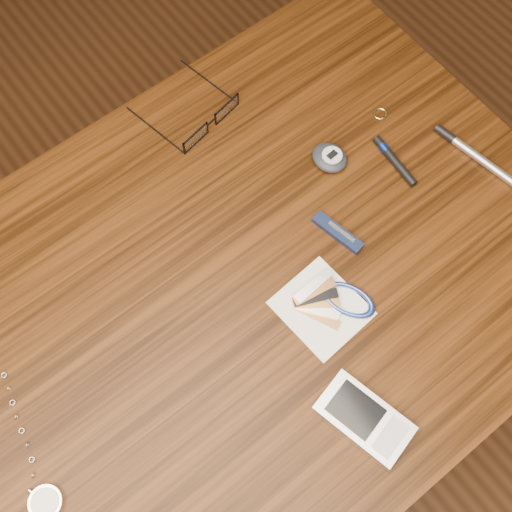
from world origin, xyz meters
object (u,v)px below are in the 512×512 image
object	(u,v)px
desk	(232,316)
pocket_watch	(42,495)
silver_pen	(471,153)
pedometer	(330,158)
pda_phone	(364,418)
eyeglasses	(208,121)
pocket_knife	(338,233)
notepad_keys	(333,303)

from	to	relation	value
desk	pocket_watch	size ratio (longest dim) A/B	3.41
silver_pen	pedometer	bearing A→B (deg)	145.03
desk	pda_phone	bearing A→B (deg)	-82.06
pocket_watch	silver_pen	xyz separation A→B (m)	(0.75, 0.02, 0.00)
desk	eyeglasses	distance (m)	0.30
pocket_knife	notepad_keys	bearing A→B (deg)	-133.83
pedometer	eyeglasses	bearing A→B (deg)	123.21
pda_phone	pocket_watch	bearing A→B (deg)	154.89
notepad_keys	pocket_knife	bearing A→B (deg)	46.17
desk	pda_phone	distance (m)	0.26
eyeglasses	pocket_knife	distance (m)	0.26
notepad_keys	pedometer	bearing A→B (deg)	51.03
pedometer	notepad_keys	size ratio (longest dim) A/B	0.45
desk	pocket_watch	xyz separation A→B (m)	(-0.33, -0.07, 0.11)
desk	silver_pen	xyz separation A→B (m)	(0.42, -0.05, 0.11)
desk	notepad_keys	size ratio (longest dim) A/B	7.65
pocket_knife	silver_pen	xyz separation A→B (m)	(0.24, -0.02, 0.00)
pocket_watch	pda_phone	size ratio (longest dim) A/B	2.27
desk	pda_phone	xyz separation A→B (m)	(0.03, -0.24, 0.11)
pocket_watch	notepad_keys	distance (m)	0.44
desk	pocket_knife	size ratio (longest dim) A/B	12.10
eyeglasses	pocket_knife	world-z (taller)	eyeglasses
pda_phone	pocket_knife	distance (m)	0.26
eyeglasses	pedometer	size ratio (longest dim) A/B	2.47
notepad_keys	silver_pen	distance (m)	0.32
eyeglasses	pda_phone	size ratio (longest dim) A/B	1.12
silver_pen	eyeglasses	bearing A→B (deg)	134.66
notepad_keys	silver_pen	size ratio (longest dim) A/B	0.84
pda_phone	pocket_knife	world-z (taller)	pda_phone
pedometer	desk	bearing A→B (deg)	-162.54
pda_phone	eyeglasses	bearing A→B (deg)	77.51
pocket_watch	pedometer	world-z (taller)	pedometer
desk	pocket_knife	distance (m)	0.21
notepad_keys	eyeglasses	bearing A→B (deg)	84.01
pocket_knife	eyeglasses	bearing A→B (deg)	98.15
desk	notepad_keys	xyz separation A→B (m)	(0.10, -0.10, 0.11)
pocket_watch	eyeglasses	bearing A→B (deg)	32.77
notepad_keys	pocket_knife	distance (m)	0.10
eyeglasses	notepad_keys	distance (m)	0.34
eyeglasses	pocket_knife	bearing A→B (deg)	-81.85
pocket_watch	pedometer	xyz separation A→B (m)	(0.58, 0.14, 0.00)
desk	pedometer	size ratio (longest dim) A/B	16.95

